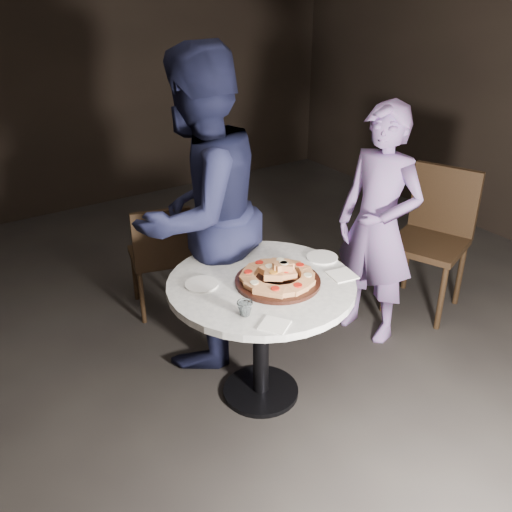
# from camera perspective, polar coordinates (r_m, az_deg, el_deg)

# --- Properties ---
(floor) EXTENTS (7.00, 7.00, 0.00)m
(floor) POSITION_cam_1_polar(r_m,az_deg,el_deg) (3.46, 2.26, -13.41)
(floor) COLOR black
(floor) RESTS_ON ground
(table) EXTENTS (1.16, 1.16, 0.75)m
(table) POSITION_cam_1_polar(r_m,az_deg,el_deg) (3.09, 0.52, -4.82)
(table) COLOR black
(table) RESTS_ON ground
(serving_board) EXTENTS (0.55, 0.55, 0.02)m
(serving_board) POSITION_cam_1_polar(r_m,az_deg,el_deg) (3.00, 2.19, -2.54)
(serving_board) COLOR black
(serving_board) RESTS_ON table
(focaccia_pile) EXTENTS (0.40, 0.40, 0.11)m
(focaccia_pile) POSITION_cam_1_polar(r_m,az_deg,el_deg) (2.98, 2.27, -1.85)
(focaccia_pile) COLOR #C47F4B
(focaccia_pile) RESTS_ON serving_board
(plate_left) EXTENTS (0.21, 0.21, 0.01)m
(plate_left) POSITION_cam_1_polar(r_m,az_deg,el_deg) (2.99, -5.46, -2.83)
(plate_left) COLOR white
(plate_left) RESTS_ON table
(plate_right) EXTENTS (0.23, 0.23, 0.01)m
(plate_right) POSITION_cam_1_polar(r_m,az_deg,el_deg) (3.27, 6.63, -0.14)
(plate_right) COLOR white
(plate_right) RESTS_ON table
(water_glass) EXTENTS (0.08, 0.08, 0.07)m
(water_glass) POSITION_cam_1_polar(r_m,az_deg,el_deg) (2.72, -1.12, -5.26)
(water_glass) COLOR silver
(water_glass) RESTS_ON table
(napkin_near) EXTENTS (0.17, 0.17, 0.01)m
(napkin_near) POSITION_cam_1_polar(r_m,az_deg,el_deg) (2.66, 1.86, -6.91)
(napkin_near) COLOR white
(napkin_near) RESTS_ON table
(napkin_far) EXTENTS (0.16, 0.16, 0.01)m
(napkin_far) POSITION_cam_1_polar(r_m,az_deg,el_deg) (3.11, 8.61, -1.89)
(napkin_far) COLOR white
(napkin_far) RESTS_ON table
(chair_far) EXTENTS (0.48, 0.50, 0.84)m
(chair_far) POSITION_cam_1_polar(r_m,az_deg,el_deg) (3.97, -9.50, 0.36)
(chair_far) COLOR black
(chair_far) RESTS_ON ground
(chair_right) EXTENTS (0.63, 0.62, 1.01)m
(chair_right) POSITION_cam_1_polar(r_m,az_deg,el_deg) (4.22, 17.44, 2.53)
(chair_right) COLOR black
(chair_right) RESTS_ON ground
(diner_navy) EXTENTS (1.13, 1.01, 1.91)m
(diner_navy) POSITION_cam_1_polar(r_m,az_deg,el_deg) (3.33, -5.68, 4.17)
(diner_navy) COLOR #141732
(diner_navy) RESTS_ON ground
(diner_teal) EXTENTS (0.49, 0.64, 1.55)m
(diner_teal) POSITION_cam_1_polar(r_m,az_deg,el_deg) (3.68, 12.11, 2.95)
(diner_teal) COLOR slate
(diner_teal) RESTS_ON ground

